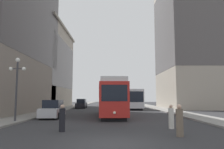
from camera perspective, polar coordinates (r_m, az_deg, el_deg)
The scene contains 14 objects.
ground_plane at distance 10.05m, azimuth 0.10°, elevation -17.82°, with size 200.00×200.00×0.00m, color #303033.
sidewalk_left at distance 50.65m, azimuth -10.05°, elevation -8.26°, with size 2.97×120.00×0.15m, color gray.
sidewalk_right at distance 50.65m, azimuth 10.26°, elevation -8.26°, with size 2.97×120.00×0.15m, color gray.
streetcar at distance 24.53m, azimuth -0.14°, elevation -5.98°, with size 3.22×12.54×3.89m.
transit_bus at distance 40.51m, azimuth 5.39°, elevation -6.24°, with size 2.89×11.51×3.45m.
parked_car_left_near at distance 43.70m, azimuth -7.93°, elevation -7.64°, with size 1.93×4.71×1.82m.
parked_car_left_mid at distance 23.29m, azimuth -15.14°, elevation -8.86°, with size 2.03×4.88×1.82m.
pedestrian_crossing_near at distance 15.19m, azimuth 15.37°, elevation -10.83°, with size 0.35×0.35×1.58m.
pedestrian_crossing_far at distance 12.30m, azimuth 17.41°, elevation -11.69°, with size 0.38×0.38×1.69m.
pedestrian_on_sidewalk at distance 13.78m, azimuth -12.85°, elevation -11.30°, with size 0.36×0.36×1.63m.
lamp_post_left_near at distance 19.79m, azimuth -23.59°, elevation -1.05°, with size 1.41×0.36×5.24m.
building_left_corner at distance 36.16m, azimuth -27.23°, elevation 15.48°, with size 11.95×21.26×28.99m.
building_left_midblock at distance 50.49m, azimuth -20.54°, elevation 1.99°, with size 15.54×20.01×17.22m.
building_right_corner at distance 47.77m, azimuth 20.35°, elevation 10.28°, with size 12.49×16.74×29.53m.
Camera 1 is at (0.00, -9.84, 2.03)m, focal length 34.83 mm.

